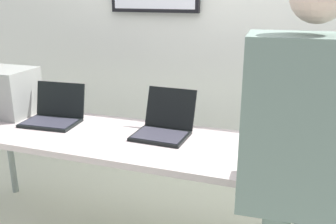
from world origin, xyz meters
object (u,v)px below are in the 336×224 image
object	(u,v)px
workbench	(189,152)
equipment_box	(6,92)
laptop_station_2	(302,145)
laptop_station_0	(54,114)
laptop_station_1	(164,125)
person	(300,155)

from	to	relation	value
workbench	equipment_box	bearing A→B (deg)	174.53
laptop_station_2	workbench	bearing A→B (deg)	-172.48
laptop_station_0	equipment_box	bearing A→B (deg)	174.69
laptop_station_0	laptop_station_2	xyz separation A→B (m)	(1.65, -0.01, -0.00)
workbench	laptop_station_2	size ratio (longest dim) A/B	8.60
workbench	laptop_station_2	xyz separation A→B (m)	(0.64, 0.08, 0.10)
laptop_station_0	workbench	bearing A→B (deg)	-5.54
workbench	laptop_station_1	size ratio (longest dim) A/B	9.14
workbench	equipment_box	xyz separation A→B (m)	(-1.45, 0.14, 0.22)
laptop_station_2	person	world-z (taller)	person
workbench	person	size ratio (longest dim) A/B	1.98
laptop_station_1	equipment_box	bearing A→B (deg)	179.66
equipment_box	laptop_station_1	world-z (taller)	equipment_box
workbench	person	xyz separation A→B (m)	(0.61, -0.62, 0.34)
laptop_station_1	laptop_station_2	world-z (taller)	laptop_station_1
laptop_station_0	laptop_station_1	size ratio (longest dim) A/B	1.06
person	equipment_box	bearing A→B (deg)	159.74
equipment_box	laptop_station_0	size ratio (longest dim) A/B	1.00
laptop_station_0	laptop_station_1	world-z (taller)	laptop_station_1
workbench	laptop_station_2	bearing A→B (deg)	7.52
workbench	equipment_box	size ratio (longest dim) A/B	8.63
workbench	laptop_station_0	world-z (taller)	laptop_station_0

